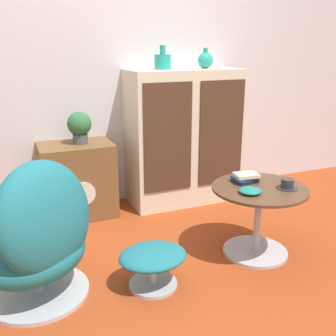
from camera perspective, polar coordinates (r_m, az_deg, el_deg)
The scene contains 13 objects.
ground_plane at distance 2.44m, azimuth 0.90°, elevation -16.09°, with size 12.00×12.00×0.00m, color #9E3D19.
wall_back at distance 3.38m, azimuth -9.05°, elevation 16.42°, with size 6.40×0.06×2.60m.
sideboard at distance 3.44m, azimuth 2.37°, elevation 4.51°, with size 0.97×0.44×1.16m.
tv_console at distance 3.26m, azimuth -12.96°, elevation -1.73°, with size 0.57×0.41×0.60m.
egg_chair at distance 2.23m, azimuth -18.14°, elevation -9.63°, with size 0.81×0.81×0.82m.
ottoman at distance 2.32m, azimuth -2.23°, elevation -13.16°, with size 0.40×0.34×0.24m.
coffee_table at distance 2.66m, azimuth 12.92°, elevation -6.25°, with size 0.62×0.62×0.47m.
vase_leftmost at distance 3.28m, azimuth -0.77°, elevation 15.25°, with size 0.13×0.13×0.19m.
vase_inner_left at distance 3.44m, azimuth 5.45°, elevation 15.32°, with size 0.13×0.13×0.17m.
potted_plant at distance 3.16m, azimuth -12.73°, elevation 5.99°, with size 0.19×0.19×0.25m.
teacup at distance 2.61m, azimuth 16.92°, elevation -2.32°, with size 0.13×0.13×0.06m.
book_stack at distance 2.66m, azimuth 11.16°, elevation -1.41°, with size 0.17×0.14×0.06m.
bowl at distance 2.48m, azimuth 11.83°, elevation -3.23°, with size 0.14×0.14×0.04m.
Camera 1 is at (-0.82, -1.86, 1.35)m, focal length 42.00 mm.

